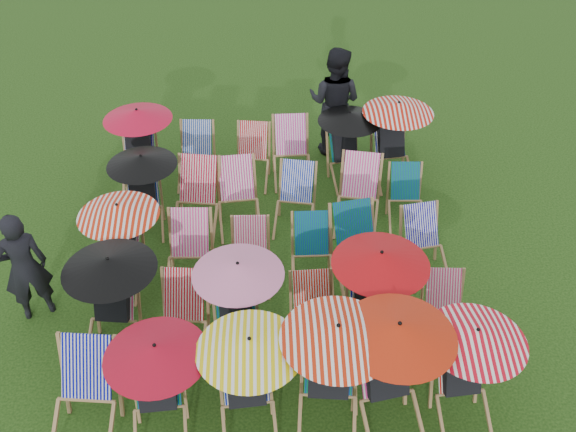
{
  "coord_description": "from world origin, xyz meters",
  "views": [
    {
      "loc": [
        -0.04,
        -6.28,
        6.11
      ],
      "look_at": [
        0.18,
        0.26,
        0.9
      ],
      "focal_mm": 40.0,
      "sensor_mm": 36.0,
      "label": 1
    }
  ],
  "objects_px": {
    "deckchair_5": "(467,375)",
    "person_rear": "(335,102)",
    "deckchair_0": "(82,401)",
    "person_left": "(24,267)",
    "deckchair_29": "(394,141)"
  },
  "relations": [
    {
      "from": "deckchair_5",
      "to": "person_rear",
      "type": "distance_m",
      "value": 5.47
    },
    {
      "from": "deckchair_0",
      "to": "person_left",
      "type": "xyz_separation_m",
      "value": [
        -1.02,
        1.75,
        0.28
      ]
    },
    {
      "from": "deckchair_5",
      "to": "person_rear",
      "type": "relative_size",
      "value": 0.66
    },
    {
      "from": "deckchair_29",
      "to": "person_rear",
      "type": "relative_size",
      "value": 0.7
    },
    {
      "from": "deckchair_5",
      "to": "person_rear",
      "type": "xyz_separation_m",
      "value": [
        -0.9,
        5.39,
        0.29
      ]
    },
    {
      "from": "deckchair_29",
      "to": "person_left",
      "type": "bearing_deg",
      "value": -158.33
    },
    {
      "from": "person_rear",
      "to": "deckchair_0",
      "type": "bearing_deg",
      "value": 85.14
    },
    {
      "from": "person_left",
      "to": "deckchair_29",
      "type": "bearing_deg",
      "value": -175.8
    },
    {
      "from": "deckchair_0",
      "to": "person_rear",
      "type": "distance_m",
      "value": 6.29
    },
    {
      "from": "deckchair_0",
      "to": "deckchair_29",
      "type": "distance_m",
      "value": 6.09
    },
    {
      "from": "deckchair_29",
      "to": "person_rear",
      "type": "bearing_deg",
      "value": 128.03
    },
    {
      "from": "deckchair_29",
      "to": "person_left",
      "type": "xyz_separation_m",
      "value": [
        -5.0,
        -2.86,
        0.09
      ]
    },
    {
      "from": "deckchair_5",
      "to": "person_left",
      "type": "bearing_deg",
      "value": 155.72
    },
    {
      "from": "person_left",
      "to": "person_rear",
      "type": "height_order",
      "value": "person_rear"
    },
    {
      "from": "deckchair_0",
      "to": "person_rear",
      "type": "bearing_deg",
      "value": 66.05
    }
  ]
}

